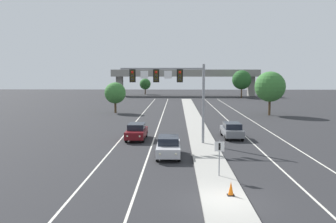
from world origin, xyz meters
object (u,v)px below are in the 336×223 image
median_sign_post (219,153)px  car_oncoming_silver (169,146)px  traffic_cone_median_nose (231,189)px  tree_far_right_b (270,87)px  tree_far_left_c (145,84)px  overhead_signal_mast (174,85)px  car_oncoming_darkred (137,131)px  car_receding_grey (232,130)px  tree_far_right_a (242,80)px  tree_far_left_b (115,93)px

median_sign_post → car_oncoming_silver: (-3.29, 5.72, -0.77)m
traffic_cone_median_nose → tree_far_right_b: 39.94m
tree_far_left_c → tree_far_right_b: tree_far_right_b is taller
tree_far_right_b → car_oncoming_silver: bearing=-117.9°
median_sign_post → car_oncoming_silver: 6.64m
overhead_signal_mast → car_oncoming_silver: overhead_signal_mast is taller
median_sign_post → car_oncoming_darkred: (-6.61, 13.02, -0.77)m
overhead_signal_mast → car_oncoming_darkred: size_ratio=1.70×
car_oncoming_darkred → tree_far_left_c: (-5.92, 77.43, 2.44)m
overhead_signal_mast → median_sign_post: 11.75m
car_receding_grey → tree_far_left_c: 77.94m
traffic_cone_median_nose → tree_far_right_a: (14.50, 78.15, 4.33)m
tree_far_left_b → car_oncoming_darkred: bearing=-75.5°
median_sign_post → traffic_cone_median_nose: bearing=-87.1°
car_oncoming_darkred → tree_far_left_c: tree_far_left_c is taller
car_receding_grey → tree_far_left_c: (-15.46, 76.35, 2.44)m
car_oncoming_silver → tree_far_left_b: tree_far_left_b is taller
tree_far_left_c → median_sign_post: bearing=-82.1°
car_oncoming_darkred → tree_far_left_c: size_ratio=0.90×
tree_far_left_b → tree_far_right_b: (24.70, -2.77, 1.16)m
car_receding_grey → tree_far_left_c: tree_far_left_c is taller
tree_far_left_c → traffic_cone_median_nose: bearing=-82.3°
overhead_signal_mast → tree_far_left_c: size_ratio=1.53×
overhead_signal_mast → traffic_cone_median_nose: 15.48m
car_oncoming_silver → car_oncoming_darkred: same height
median_sign_post → tree_far_right_a: bearing=78.8°
median_sign_post → tree_far_left_c: size_ratio=0.44×
car_receding_grey → tree_far_right_a: bearing=79.0°
traffic_cone_median_nose → overhead_signal_mast: bearing=102.2°
car_oncoming_darkred → overhead_signal_mast: bearing=-32.2°
car_oncoming_darkred → car_receding_grey: size_ratio=1.00×
overhead_signal_mast → tree_far_right_a: bearing=74.6°
traffic_cone_median_nose → median_sign_post: bearing=92.9°
car_oncoming_silver → tree_far_right_b: 32.61m
median_sign_post → overhead_signal_mast: bearing=105.2°
median_sign_post → tree_far_right_b: tree_far_right_b is taller
tree_far_left_b → tree_far_right_a: tree_far_right_a is taller
car_oncoming_silver → car_oncoming_darkred: 8.02m
car_oncoming_darkred → tree_far_left_b: size_ratio=0.89×
median_sign_post → car_receding_grey: size_ratio=0.49×
car_receding_grey → tree_far_left_c: size_ratio=0.90×
car_oncoming_silver → tree_far_right_a: tree_far_right_a is taller
tree_far_left_b → traffic_cone_median_nose: bearing=-72.3°
car_oncoming_silver → tree_far_left_c: 85.27m
overhead_signal_mast → car_receding_grey: overhead_signal_mast is taller
car_oncoming_darkred → traffic_cone_median_nose: (6.80, -16.65, -0.31)m
traffic_cone_median_nose → tree_far_left_b: (-13.01, 40.75, 2.80)m
car_receding_grey → tree_far_right_a: size_ratio=0.61×
tree_far_left_c → tree_far_left_b: size_ratio=0.99×
median_sign_post → tree_far_left_b: tree_far_left_b is taller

